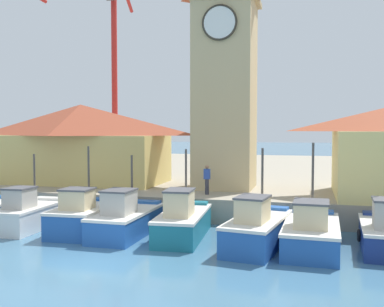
{
  "coord_description": "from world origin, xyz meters",
  "views": [
    {
      "loc": [
        7.74,
        -14.28,
        4.88
      ],
      "look_at": [
        1.36,
        9.93,
        3.5
      ],
      "focal_mm": 42.0,
      "sensor_mm": 36.0,
      "label": 1
    }
  ],
  "objects": [
    {
      "name": "ground_plane",
      "position": [
        0.0,
        0.0,
        0.0
      ],
      "size": [
        300.0,
        300.0,
        0.0
      ],
      "primitive_type": "plane",
      "color": "teal"
    },
    {
      "name": "port_crane_far",
      "position": [
        -10.72,
        26.33,
        8.82
      ],
      "size": [
        2.0,
        7.9,
        20.27
      ],
      "color": "maroon",
      "rests_on": "quay_wharf"
    },
    {
      "name": "fishing_boat_right_outer",
      "position": [
        7.85,
        4.24,
        0.71
      ],
      "size": [
        2.34,
        5.1,
        4.31
      ],
      "color": "#2356A8",
      "rests_on": "ground"
    },
    {
      "name": "fishing_boat_left_inner",
      "position": [
        -5.52,
        4.66,
        0.73
      ],
      "size": [
        2.04,
        4.31,
        3.63
      ],
      "color": "silver",
      "rests_on": "ground"
    },
    {
      "name": "fishing_boat_center",
      "position": [
        -0.36,
        4.63,
        0.74
      ],
      "size": [
        2.13,
        4.93,
        3.64
      ],
      "color": "#2356A8",
      "rests_on": "ground"
    },
    {
      "name": "dock_worker_near_tower",
      "position": [
        2.29,
        9.64,
        2.12
      ],
      "size": [
        0.34,
        0.22,
        1.62
      ],
      "color": "#33333D",
      "rests_on": "quay_wharf"
    },
    {
      "name": "fishing_boat_right_inner",
      "position": [
        5.71,
        4.03,
        0.77
      ],
      "size": [
        2.62,
        5.13,
        4.07
      ],
      "color": "#2356A8",
      "rests_on": "ground"
    },
    {
      "name": "clock_tower",
      "position": [
        2.72,
        12.62,
        8.7
      ],
      "size": [
        3.97,
        3.97,
        15.75
      ],
      "color": "tan",
      "rests_on": "quay_wharf"
    },
    {
      "name": "fishing_boat_mid_right",
      "position": [
        2.29,
        4.79,
        0.76
      ],
      "size": [
        2.19,
        5.05,
        3.95
      ],
      "color": "#196B7F",
      "rests_on": "ground"
    },
    {
      "name": "warehouse_left",
      "position": [
        -7.2,
        13.01,
        3.96
      ],
      "size": [
        11.52,
        5.67,
        5.24
      ],
      "color": "tan",
      "rests_on": "quay_wharf"
    },
    {
      "name": "quay_wharf",
      "position": [
        0.0,
        27.93,
        0.64
      ],
      "size": [
        120.0,
        40.0,
        1.27
      ],
      "primitive_type": "cube",
      "color": "#9E937F",
      "rests_on": "ground"
    },
    {
      "name": "fishing_boat_mid_left",
      "position": [
        -2.48,
        4.59,
        0.77
      ],
      "size": [
        2.4,
        4.29,
        4.05
      ],
      "color": "#2356A8",
      "rests_on": "ground"
    }
  ]
}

